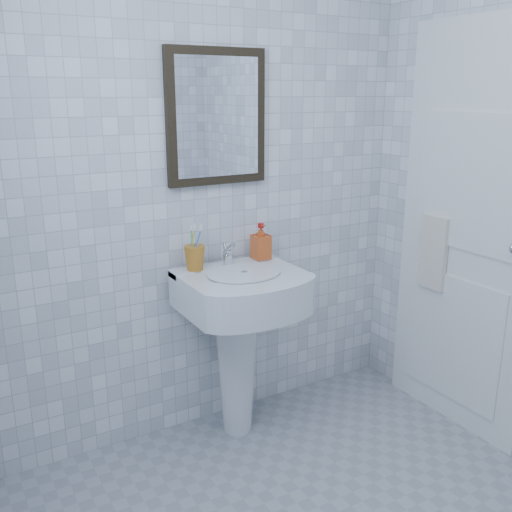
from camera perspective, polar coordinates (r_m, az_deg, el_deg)
wall_back at (r=2.75m, az=-4.95°, el=7.38°), size 2.20×0.02×2.50m
washbasin at (r=2.77m, az=-1.73°, el=-6.93°), size 0.56×0.41×0.87m
faucet at (r=2.74m, az=-2.83°, el=0.07°), size 0.05×0.11×0.12m
toothbrush_cup at (r=2.68m, az=-6.15°, el=-0.19°), size 0.10×0.10×0.12m
soap_dispenser at (r=2.83m, az=0.48°, el=1.49°), size 0.08×0.08×0.18m
wall_mirror at (r=2.72m, az=-3.94°, el=13.67°), size 0.50×0.04×0.62m
bathroom_door at (r=2.96m, az=20.30°, el=2.12°), size 0.04×0.80×2.00m
towel_ring at (r=3.03m, az=17.85°, el=3.63°), size 0.01×0.18×0.18m
hand_towel at (r=3.06m, az=17.32°, el=0.31°), size 0.03×0.16×0.38m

